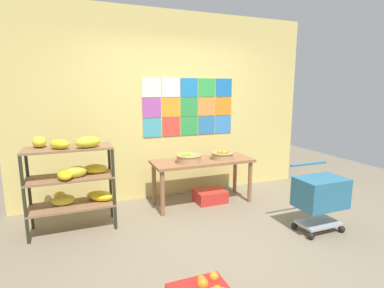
{
  "coord_description": "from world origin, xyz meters",
  "views": [
    {
      "loc": [
        -1.38,
        -2.69,
        1.67
      ],
      "look_at": [
        0.03,
        0.87,
        0.96
      ],
      "focal_mm": 27.75,
      "sensor_mm": 36.0,
      "label": 1
    }
  ],
  "objects_px": {
    "fruit_basket_right": "(222,155)",
    "shopping_cart": "(320,195)",
    "fruit_basket_centre": "(189,158)",
    "produce_crate_under_table": "(210,196)",
    "banana_shelf_unit": "(74,176)",
    "display_table": "(202,166)"
  },
  "relations": [
    {
      "from": "banana_shelf_unit",
      "to": "fruit_basket_right",
      "type": "bearing_deg",
      "value": 3.68
    },
    {
      "from": "fruit_basket_centre",
      "to": "shopping_cart",
      "type": "relative_size",
      "value": 0.45
    },
    {
      "from": "produce_crate_under_table",
      "to": "fruit_basket_right",
      "type": "bearing_deg",
      "value": -23.1
    },
    {
      "from": "display_table",
      "to": "shopping_cart",
      "type": "relative_size",
      "value": 1.86
    },
    {
      "from": "banana_shelf_unit",
      "to": "shopping_cart",
      "type": "height_order",
      "value": "banana_shelf_unit"
    },
    {
      "from": "fruit_basket_centre",
      "to": "banana_shelf_unit",
      "type": "bearing_deg",
      "value": -175.59
    },
    {
      "from": "fruit_basket_right",
      "to": "fruit_basket_centre",
      "type": "relative_size",
      "value": 0.93
    },
    {
      "from": "produce_crate_under_table",
      "to": "banana_shelf_unit",
      "type": "bearing_deg",
      "value": -173.93
    },
    {
      "from": "banana_shelf_unit",
      "to": "display_table",
      "type": "relative_size",
      "value": 0.78
    },
    {
      "from": "banana_shelf_unit",
      "to": "fruit_basket_centre",
      "type": "xyz_separation_m",
      "value": [
        1.5,
        0.12,
        0.06
      ]
    },
    {
      "from": "produce_crate_under_table",
      "to": "shopping_cart",
      "type": "xyz_separation_m",
      "value": [
        0.81,
        -1.32,
        0.36
      ]
    },
    {
      "from": "fruit_basket_right",
      "to": "fruit_basket_centre",
      "type": "distance_m",
      "value": 0.54
    },
    {
      "from": "produce_crate_under_table",
      "to": "shopping_cart",
      "type": "relative_size",
      "value": 0.57
    },
    {
      "from": "fruit_basket_right",
      "to": "fruit_basket_centre",
      "type": "height_order",
      "value": "fruit_basket_right"
    },
    {
      "from": "banana_shelf_unit",
      "to": "fruit_basket_right",
      "type": "xyz_separation_m",
      "value": [
        2.04,
        0.13,
        0.06
      ]
    },
    {
      "from": "banana_shelf_unit",
      "to": "fruit_basket_right",
      "type": "distance_m",
      "value": 2.04
    },
    {
      "from": "display_table",
      "to": "fruit_basket_right",
      "type": "bearing_deg",
      "value": -13.25
    },
    {
      "from": "display_table",
      "to": "shopping_cart",
      "type": "xyz_separation_m",
      "value": [
        0.93,
        -1.32,
        -0.12
      ]
    },
    {
      "from": "fruit_basket_centre",
      "to": "shopping_cart",
      "type": "bearing_deg",
      "value": -46.36
    },
    {
      "from": "fruit_basket_right",
      "to": "shopping_cart",
      "type": "xyz_separation_m",
      "value": [
        0.65,
        -1.26,
        -0.27
      ]
    },
    {
      "from": "banana_shelf_unit",
      "to": "shopping_cart",
      "type": "xyz_separation_m",
      "value": [
        2.68,
        -1.12,
        -0.22
      ]
    },
    {
      "from": "display_table",
      "to": "fruit_basket_centre",
      "type": "distance_m",
      "value": 0.31
    }
  ]
}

